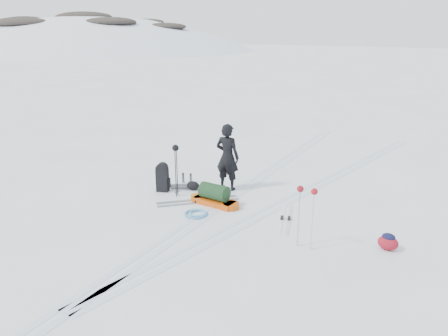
{
  "coord_description": "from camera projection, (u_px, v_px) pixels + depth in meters",
  "views": [
    {
      "loc": [
        5.45,
        -8.28,
        4.08
      ],
      "look_at": [
        0.1,
        -0.06,
        0.95
      ],
      "focal_mm": 35.0,
      "sensor_mm": 36.0,
      "label": 1
    }
  ],
  "objects": [
    {
      "name": "thermos_pair",
      "position": [
        187.0,
        178.0,
        12.11
      ],
      "size": [
        0.26,
        0.2,
        0.28
      ],
      "rotation": [
        0.0,
        0.0,
        -0.18
      ],
      "color": "#4F5156",
      "rests_on": "ground"
    },
    {
      "name": "rope_coil",
      "position": [
        197.0,
        214.0,
        10.03
      ],
      "size": [
        0.54,
        0.54,
        0.07
      ],
      "rotation": [
        0.0,
        0.0,
        0.01
      ],
      "color": "#4F91C1",
      "rests_on": "ground"
    },
    {
      "name": "touring_skis_grey",
      "position": [
        198.0,
        201.0,
        10.81
      ],
      "size": [
        1.59,
        1.7,
        0.07
      ],
      "rotation": [
        0.0,
        0.0,
        0.83
      ],
      "color": "#909498",
      "rests_on": "ground"
    },
    {
      "name": "stuff_sack",
      "position": [
        193.0,
        186.0,
        11.58
      ],
      "size": [
        0.37,
        0.28,
        0.23
      ],
      "rotation": [
        0.0,
        0.0,
        0.03
      ],
      "color": "black",
      "rests_on": "ground"
    },
    {
      "name": "expedition_rucksack",
      "position": [
        165.0,
        178.0,
        11.42
      ],
      "size": [
        0.67,
        0.76,
        0.78
      ],
      "rotation": [
        0.0,
        0.0,
        0.41
      ],
      "color": "black",
      "rests_on": "ground"
    },
    {
      "name": "touring_skis_white",
      "position": [
        285.0,
        219.0,
        9.79
      ],
      "size": [
        0.8,
        1.58,
        0.06
      ],
      "rotation": [
        0.0,
        0.0,
        -1.2
      ],
      "color": "white",
      "rests_on": "ground"
    },
    {
      "name": "small_daypack",
      "position": [
        388.0,
        242.0,
        8.42
      ],
      "size": [
        0.46,
        0.39,
        0.34
      ],
      "rotation": [
        0.0,
        0.0,
        -0.28
      ],
      "color": "maroon",
      "rests_on": "ground"
    },
    {
      "name": "pulk_sled",
      "position": [
        214.0,
        197.0,
        10.58
      ],
      "size": [
        1.36,
        0.45,
        0.52
      ],
      "rotation": [
        0.0,
        0.0,
        -0.0
      ],
      "color": "#D64E0C",
      "rests_on": "ground"
    },
    {
      "name": "ski_tracks",
      "position": [
        261.0,
        197.0,
        11.06
      ],
      "size": [
        3.38,
        17.97,
        0.01
      ],
      "color": "silver",
      "rests_on": "ground"
    },
    {
      "name": "ski_poles_black",
      "position": [
        176.0,
        154.0,
        10.84
      ],
      "size": [
        0.17,
        0.2,
        1.36
      ],
      "rotation": [
        0.0,
        0.0,
        -0.37
      ],
      "color": "black",
      "rests_on": "ground"
    },
    {
      "name": "skier",
      "position": [
        227.0,
        157.0,
        11.39
      ],
      "size": [
        0.69,
        0.48,
        1.78
      ],
      "primitive_type": "imported",
      "rotation": [
        0.0,
        0.0,
        3.23
      ],
      "color": "black",
      "rests_on": "ground"
    },
    {
      "name": "ski_poles_silver",
      "position": [
        307.0,
        197.0,
        8.22
      ],
      "size": [
        0.4,
        0.14,
        1.26
      ],
      "rotation": [
        0.0,
        0.0,
        0.2
      ],
      "color": "#A8A9AF",
      "rests_on": "ground"
    },
    {
      "name": "ground",
      "position": [
        222.0,
        204.0,
        10.68
      ],
      "size": [
        200.0,
        200.0,
        0.0
      ],
      "primitive_type": "plane",
      "color": "white",
      "rests_on": "ground"
    }
  ]
}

